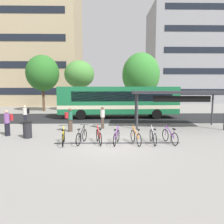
# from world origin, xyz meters

# --- Properties ---
(ground) EXTENTS (200.00, 200.00, 0.00)m
(ground) POSITION_xyz_m (0.00, 0.00, 0.00)
(ground) COLOR gray
(bus_lane_asphalt) EXTENTS (80.00, 7.20, 0.01)m
(bus_lane_asphalt) POSITION_xyz_m (0.00, 10.57, 0.00)
(bus_lane_asphalt) COLOR #232326
(bus_lane_asphalt) RESTS_ON ground
(city_bus) EXTENTS (12.08, 2.85, 3.20)m
(city_bus) POSITION_xyz_m (1.00, 10.57, 1.78)
(city_bus) COLOR #196B3D
(city_bus) RESTS_ON ground
(bike_rack) EXTENTS (7.01, 0.08, 0.70)m
(bike_rack) POSITION_xyz_m (0.52, 0.26, 0.09)
(bike_rack) COLOR #47474C
(bike_rack) RESTS_ON ground
(parked_bicycle_yellow_0) EXTENTS (0.52, 1.71, 0.99)m
(parked_bicycle_yellow_0) POSITION_xyz_m (-2.44, 0.15, 0.38)
(parked_bicycle_yellow_0) COLOR black
(parked_bicycle_yellow_0) RESTS_ON ground
(parked_bicycle_black_1) EXTENTS (0.58, 1.69, 0.99)m
(parked_bicycle_black_1) POSITION_xyz_m (-1.47, 0.33, 0.38)
(parked_bicycle_black_1) COLOR black
(parked_bicycle_black_1) RESTS_ON ground
(parked_bicycle_red_2) EXTENTS (0.56, 1.69, 0.99)m
(parked_bicycle_red_2) POSITION_xyz_m (-0.50, 0.31, 0.38)
(parked_bicycle_red_2) COLOR black
(parked_bicycle_red_2) RESTS_ON ground
(parked_bicycle_purple_3) EXTENTS (0.58, 1.69, 0.99)m
(parked_bicycle_purple_3) POSITION_xyz_m (0.48, 0.19, 0.38)
(parked_bicycle_purple_3) COLOR black
(parked_bicycle_purple_3) RESTS_ON ground
(parked_bicycle_orange_4) EXTENTS (0.57, 1.69, 0.99)m
(parked_bicycle_orange_4) POSITION_xyz_m (1.55, 0.16, 0.38)
(parked_bicycle_orange_4) COLOR black
(parked_bicycle_orange_4) RESTS_ON ground
(parked_bicycle_silver_5) EXTENTS (0.52, 1.72, 0.99)m
(parked_bicycle_silver_5) POSITION_xyz_m (2.53, 0.26, 0.38)
(parked_bicycle_silver_5) COLOR black
(parked_bicycle_silver_5) RESTS_ON ground
(parked_bicycle_purple_6) EXTENTS (0.60, 1.68, 0.99)m
(parked_bicycle_purple_6) POSITION_xyz_m (3.49, 0.30, 0.38)
(parked_bicycle_purple_6) COLOR black
(parked_bicycle_purple_6) RESTS_ON ground
(transit_shelter) EXTENTS (7.40, 3.63, 2.84)m
(transit_shelter) POSITION_xyz_m (5.45, 5.28, 2.67)
(transit_shelter) COLOR #38383D
(transit_shelter) RESTS_ON ground
(commuter_red_pack_0) EXTENTS (0.60, 0.51, 1.67)m
(commuter_red_pack_0) POSITION_xyz_m (-2.70, 3.58, 0.96)
(commuter_red_pack_0) COLOR #47382D
(commuter_red_pack_0) RESTS_ON ground
(commuter_black_pack_1) EXTENTS (0.59, 0.46, 1.65)m
(commuter_black_pack_1) POSITION_xyz_m (-6.86, 6.40, 0.95)
(commuter_black_pack_1) COLOR black
(commuter_black_pack_1) RESTS_ON ground
(commuter_teal_pack_2) EXTENTS (0.39, 0.56, 1.66)m
(commuter_teal_pack_2) POSITION_xyz_m (-0.41, 4.79, 0.96)
(commuter_teal_pack_2) COLOR #47382D
(commuter_teal_pack_2) RESTS_ON ground
(commuter_red_pack_3) EXTENTS (0.57, 0.60, 1.70)m
(commuter_red_pack_3) POSITION_xyz_m (-6.47, 2.33, 0.97)
(commuter_red_pack_3) COLOR black
(commuter_red_pack_3) RESTS_ON ground
(trash_bin) EXTENTS (0.55, 0.55, 1.03)m
(trash_bin) POSITION_xyz_m (-4.99, 1.72, 0.52)
(trash_bin) COLOR #232328
(trash_bin) RESTS_ON ground
(street_tree_0) EXTENTS (3.90, 3.90, 6.64)m
(street_tree_0) POSITION_xyz_m (-3.76, 17.23, 4.83)
(street_tree_0) COLOR brown
(street_tree_0) RESTS_ON ground
(street_tree_1) EXTENTS (5.13, 5.13, 7.85)m
(street_tree_1) POSITION_xyz_m (4.53, 18.38, 4.85)
(street_tree_1) COLOR brown
(street_tree_1) RESTS_ON ground
(street_tree_2) EXTENTS (4.23, 4.23, 7.28)m
(street_tree_2) POSITION_xyz_m (-8.49, 16.98, 4.97)
(street_tree_2) COLOR brown
(street_tree_2) RESTS_ON ground
(building_left_wing) EXTENTS (21.74, 11.23, 20.92)m
(building_left_wing) POSITION_xyz_m (-16.19, 29.00, 10.46)
(building_left_wing) COLOR tan
(building_left_wing) RESTS_ON ground
(building_right_wing) EXTENTS (25.82, 10.58, 19.15)m
(building_right_wing) POSITION_xyz_m (21.62, 33.96, 9.58)
(building_right_wing) COLOR gray
(building_right_wing) RESTS_ON ground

